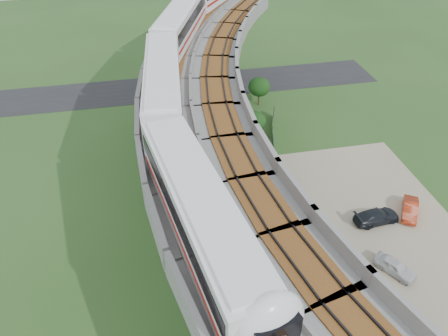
{
  "coord_description": "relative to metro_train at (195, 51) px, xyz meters",
  "views": [
    {
      "loc": [
        -3.56,
        -26.57,
        27.78
      ],
      "look_at": [
        1.9,
        0.05,
        7.5
      ],
      "focal_mm": 35.0,
      "sensor_mm": 36.0,
      "label": 1
    }
  ],
  "objects": [
    {
      "name": "ground",
      "position": [
        -1.57,
        -12.02,
        -12.31
      ],
      "size": [
        160.0,
        160.0,
        0.0
      ],
      "primitive_type": "plane",
      "color": "#2D5020",
      "rests_on": "ground"
    },
    {
      "name": "dirt_lot",
      "position": [
        12.43,
        -14.02,
        -12.29
      ],
      "size": [
        18.0,
        26.0,
        0.04
      ],
      "primitive_type": "cube",
      "color": "gray",
      "rests_on": "ground"
    },
    {
      "name": "asphalt_road",
      "position": [
        -1.57,
        17.98,
        -12.29
      ],
      "size": [
        60.0,
        8.0,
        0.03
      ],
      "primitive_type": "cube",
      "color": "#232326",
      "rests_on": "ground"
    },
    {
      "name": "viaduct",
      "position": [
        2.27,
        -12.02,
        -3.26
      ],
      "size": [
        19.58,
        73.98,
        11.4
      ],
      "color": "#99968E",
      "rests_on": "ground"
    },
    {
      "name": "metro_train",
      "position": [
        0.0,
        0.0,
        0.0
      ],
      "size": [
        17.68,
        60.03,
        3.64
      ],
      "color": "white",
      "rests_on": "ground"
    },
    {
      "name": "fence",
      "position": [
        8.18,
        -12.02,
        -11.56
      ],
      "size": [
        3.87,
        38.73,
        1.5
      ],
      "color": "#2D382D",
      "rests_on": "ground"
    },
    {
      "name": "tree_0",
      "position": [
        9.59,
        10.66,
        -9.71
      ],
      "size": [
        2.85,
        2.85,
        3.81
      ],
      "color": "#382314",
      "rests_on": "ground"
    },
    {
      "name": "tree_1",
      "position": [
        6.94,
        3.17,
        -10.19
      ],
      "size": [
        2.8,
        2.8,
        3.31
      ],
      "color": "#382314",
      "rests_on": "ground"
    },
    {
      "name": "tree_2",
      "position": [
        5.26,
        -4.99,
        -10.13
      ],
      "size": [
        2.21,
        2.21,
        3.13
      ],
      "color": "#382314",
      "rests_on": "ground"
    },
    {
      "name": "tree_3",
      "position": [
        4.73,
        -11.3,
        -10.04
      ],
      "size": [
        2.45,
        2.45,
        3.32
      ],
      "color": "#382314",
      "rests_on": "ground"
    },
    {
      "name": "tree_4",
      "position": [
        5.18,
        -21.2,
        -9.84
      ],
      "size": [
        3.19,
        3.19,
        3.83
      ],
      "color": "#382314",
      "rests_on": "ground"
    },
    {
      "name": "car_white",
      "position": [
        12.92,
        -18.64,
        -11.68
      ],
      "size": [
        2.96,
        3.66,
        1.17
      ],
      "primitive_type": "imported",
      "rotation": [
        0.0,
        0.0,
        0.54
      ],
      "color": "silver",
      "rests_on": "dirt_lot"
    },
    {
      "name": "car_red",
      "position": [
        17.73,
        -12.67,
        -11.67
      ],
      "size": [
        3.02,
        3.77,
        1.2
      ],
      "primitive_type": "imported",
      "rotation": [
        0.0,
        0.0,
        -0.56
      ],
      "color": "#B22E10",
      "rests_on": "dirt_lot"
    },
    {
      "name": "car_dark",
      "position": [
        14.24,
        -12.96,
        -11.65
      ],
      "size": [
        4.44,
        2.16,
        1.24
      ],
      "primitive_type": "imported",
      "rotation": [
        0.0,
        0.0,
        1.67
      ],
      "color": "black",
      "rests_on": "dirt_lot"
    }
  ]
}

